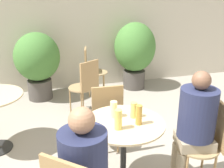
% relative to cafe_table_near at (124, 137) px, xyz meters
% --- Properties ---
extents(storefront_wall, '(10.00, 0.06, 3.00)m').
position_rel_cafe_table_near_xyz_m(storefront_wall, '(0.19, 3.14, 0.91)').
color(storefront_wall, beige).
rests_on(storefront_wall, ground_plane).
extents(cafe_table_near, '(0.79, 0.79, 0.75)m').
position_rel_cafe_table_near_xyz_m(cafe_table_near, '(0.00, 0.00, 0.00)').
color(cafe_table_near, black).
rests_on(cafe_table_near, ground_plane).
extents(bistro_chair_1, '(0.46, 0.44, 0.92)m').
position_rel_cafe_table_near_xyz_m(bistro_chair_1, '(0.83, -0.20, -0.04)').
color(bistro_chair_1, '#997F56').
rests_on(bistro_chair_1, ground_plane).
extents(bistro_chair_2, '(0.48, 0.49, 0.92)m').
position_rel_cafe_table_near_xyz_m(bistro_chair_2, '(-0.03, 1.75, -0.04)').
color(bistro_chair_2, '#997F56').
rests_on(bistro_chair_2, ground_plane).
extents(bistro_chair_3, '(0.43, 0.43, 0.92)m').
position_rel_cafe_table_near_xyz_m(bistro_chair_3, '(-0.01, 0.63, -0.04)').
color(bistro_chair_3, '#997F56').
rests_on(bistro_chair_3, ground_plane).
extents(bistro_chair_4, '(0.46, 0.44, 0.92)m').
position_rel_cafe_table_near_xyz_m(bistro_chair_4, '(0.23, 2.60, -0.04)').
color(bistro_chair_4, '#997F56').
rests_on(bistro_chair_4, ground_plane).
extents(seated_person_0, '(0.46, 0.46, 1.19)m').
position_rel_cafe_table_near_xyz_m(seated_person_0, '(-0.48, -0.51, 0.12)').
color(seated_person_0, gray).
rests_on(seated_person_0, ground_plane).
extents(seated_person_1, '(0.41, 0.38, 1.25)m').
position_rel_cafe_table_near_xyz_m(seated_person_1, '(0.68, -0.16, 0.15)').
color(seated_person_1, gray).
rests_on(seated_person_1, ground_plane).
extents(beer_glass_0, '(0.07, 0.07, 0.16)m').
position_rel_cafe_table_near_xyz_m(beer_glass_0, '(0.13, 0.07, 0.24)').
color(beer_glass_0, '#DBC65B').
rests_on(beer_glass_0, cafe_table_near).
extents(beer_glass_1, '(0.07, 0.07, 0.17)m').
position_rel_cafe_table_near_xyz_m(beer_glass_1, '(-0.06, 0.13, 0.24)').
color(beer_glass_1, beige).
rests_on(beer_glass_1, cafe_table_near).
extents(beer_glass_2, '(0.07, 0.07, 0.19)m').
position_rel_cafe_table_near_xyz_m(beer_glass_2, '(-0.09, -0.11, 0.26)').
color(beer_glass_2, '#DBC65B').
rests_on(beer_glass_2, cafe_table_near).
extents(beer_glass_3, '(0.06, 0.06, 0.19)m').
position_rel_cafe_table_near_xyz_m(beer_glass_3, '(0.12, -0.08, 0.26)').
color(beer_glass_3, '#B28433').
rests_on(beer_glass_3, cafe_table_near).
extents(potted_plant_0, '(0.82, 0.82, 1.25)m').
position_rel_cafe_table_near_xyz_m(potted_plant_0, '(-0.73, 2.68, 0.15)').
color(potted_plant_0, '#47423D').
rests_on(potted_plant_0, ground_plane).
extents(potted_plant_1, '(0.83, 0.83, 1.35)m').
position_rel_cafe_table_near_xyz_m(potted_plant_1, '(1.17, 2.72, 0.21)').
color(potted_plant_1, '#47423D').
rests_on(potted_plant_1, ground_plane).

